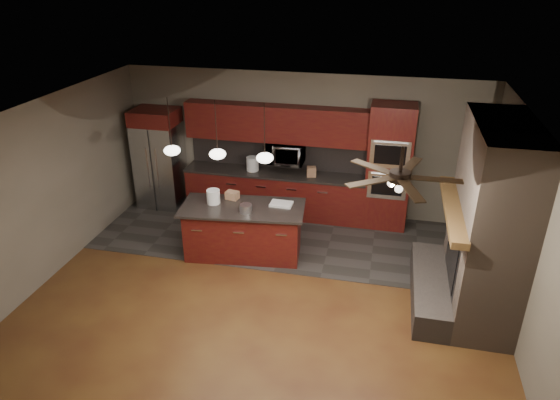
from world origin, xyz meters
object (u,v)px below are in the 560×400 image
(paint_can, at_px, (246,208))
(paint_tray, at_px, (281,204))
(white_bucket, at_px, (213,197))
(cardboard_box, at_px, (232,195))
(microwave, at_px, (285,153))
(kitchen_island, at_px, (243,231))
(counter_box, at_px, (311,172))
(refrigerator, at_px, (159,158))
(oven_tower, at_px, (389,167))
(counter_bucket, at_px, (253,164))

(paint_can, distance_m, paint_tray, 0.64)
(white_bucket, height_order, cardboard_box, white_bucket)
(microwave, xyz_separation_m, paint_tray, (0.26, -1.50, -0.36))
(kitchen_island, xyz_separation_m, paint_tray, (0.62, 0.21, 0.47))
(paint_tray, distance_m, counter_box, 1.42)
(white_bucket, distance_m, paint_can, 0.66)
(microwave, xyz_separation_m, paint_can, (-0.25, -1.88, -0.31))
(kitchen_island, bearing_deg, counter_box, 54.39)
(white_bucket, bearing_deg, cardboard_box, 42.51)
(white_bucket, bearing_deg, counter_box, 47.97)
(microwave, height_order, cardboard_box, microwave)
(refrigerator, distance_m, counter_box, 3.13)
(oven_tower, bearing_deg, microwave, 178.34)
(refrigerator, height_order, counter_box, refrigerator)
(white_bucket, height_order, paint_can, white_bucket)
(white_bucket, height_order, paint_tray, white_bucket)
(refrigerator, bearing_deg, microwave, 2.90)
(microwave, bearing_deg, paint_can, -97.67)
(counter_box, bearing_deg, counter_bucket, 164.56)
(microwave, distance_m, counter_box, 0.63)
(white_bucket, bearing_deg, microwave, 62.26)
(paint_can, bearing_deg, kitchen_island, 122.06)
(paint_can, xyz_separation_m, paint_tray, (0.51, 0.39, -0.05))
(microwave, relative_size, paint_can, 3.59)
(oven_tower, bearing_deg, paint_tray, -140.03)
(counter_box, bearing_deg, paint_tray, -114.38)
(paint_can, distance_m, counter_bucket, 1.87)
(oven_tower, bearing_deg, white_bucket, -150.46)
(counter_box, bearing_deg, paint_can, -127.00)
(microwave, xyz_separation_m, counter_bucket, (-0.64, -0.05, -0.26))
(counter_bucket, bearing_deg, cardboard_box, -89.13)
(paint_can, height_order, cardboard_box, same)
(refrigerator, xyz_separation_m, kitchen_island, (2.23, -1.58, -0.55))
(paint_can, bearing_deg, counter_bucket, 102.06)
(kitchen_island, xyz_separation_m, white_bucket, (-0.52, 0.03, 0.58))
(paint_can, bearing_deg, microwave, 82.33)
(paint_can, bearing_deg, white_bucket, 161.89)
(white_bucket, xyz_separation_m, paint_tray, (1.14, 0.18, -0.10))
(cardboard_box, bearing_deg, counter_box, 60.84)
(white_bucket, height_order, counter_bucket, counter_bucket)
(kitchen_island, distance_m, counter_box, 1.92)
(oven_tower, bearing_deg, refrigerator, -179.07)
(refrigerator, xyz_separation_m, paint_can, (2.34, -1.75, -0.03))
(refrigerator, distance_m, paint_can, 2.92)
(white_bucket, distance_m, paint_tray, 1.16)
(paint_tray, bearing_deg, counter_box, 80.33)
(white_bucket, bearing_deg, oven_tower, 29.54)
(refrigerator, height_order, white_bucket, refrigerator)
(white_bucket, xyz_separation_m, counter_bucket, (0.24, 1.63, -0.00))
(refrigerator, xyz_separation_m, cardboard_box, (1.97, -1.31, -0.03))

